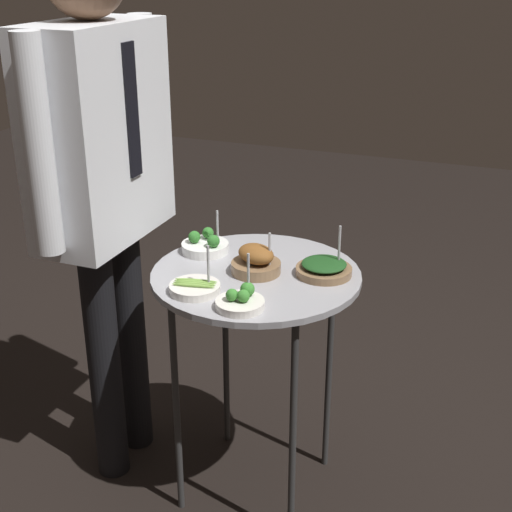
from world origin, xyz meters
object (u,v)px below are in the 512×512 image
Objects in this scene: waiter_figure at (101,160)px; bowl_asparagus_front_left at (195,287)px; bowl_broccoli_back_left at (241,301)px; bowl_roast_mid_left at (256,262)px; serving_cart at (256,294)px; bowl_spinach_near_rim at (324,268)px; bowl_broccoli_front_right at (205,245)px.

bowl_asparagus_front_left is at bearing -112.68° from waiter_figure.
bowl_broccoli_back_left is 1.01× the size of bowl_asparagus_front_left.
bowl_roast_mid_left is 0.09× the size of waiter_figure.
serving_cart is 5.44× the size of bowl_broccoli_back_left.
bowl_spinach_near_rim is at bearing -82.94° from waiter_figure.
bowl_roast_mid_left is 1.01× the size of bowl_broccoli_front_right.
bowl_spinach_near_rim is (0.26, -0.14, 0.00)m from bowl_broccoli_back_left.
bowl_asparagus_front_left is 0.47m from waiter_figure.
serving_cart is 0.46× the size of waiter_figure.
bowl_broccoli_back_left is at bearing -169.44° from bowl_roast_mid_left.
bowl_spinach_near_rim is at bearing -94.25° from bowl_broccoli_front_right.
bowl_broccoli_back_left is (-0.29, -0.24, -0.00)m from bowl_broccoli_front_right.
waiter_figure is (-0.11, 0.27, 0.26)m from bowl_broccoli_front_right.
bowl_spinach_near_rim reaches higher than serving_cart.
bowl_broccoli_back_left is 0.15m from bowl_asparagus_front_left.
bowl_spinach_near_rim is at bearing -72.66° from serving_cart.
bowl_broccoli_front_right reaches higher than serving_cart.
waiter_figure is at bearing 69.65° from bowl_broccoli_back_left.
bowl_roast_mid_left is 0.19m from bowl_spinach_near_rim.
bowl_broccoli_front_right is (0.08, 0.19, 0.09)m from serving_cart.
bowl_broccoli_back_left is at bearing -110.35° from waiter_figure.
waiter_figure is (-0.02, 0.46, 0.35)m from serving_cart.
bowl_broccoli_front_right reaches higher than bowl_roast_mid_left.
bowl_broccoli_back_left is at bearing 152.41° from bowl_spinach_near_rim.
waiter_figure is at bearing 111.95° from bowl_broccoli_front_right.
bowl_spinach_near_rim reaches higher than bowl_broccoli_front_right.
bowl_roast_mid_left is at bearing 10.56° from bowl_broccoli_back_left.
bowl_asparagus_front_left is (0.04, 0.14, -0.01)m from bowl_broccoli_back_left.
bowl_roast_mid_left is at bearing -87.42° from waiter_figure.
bowl_spinach_near_rim reaches higher than bowl_roast_mid_left.
bowl_broccoli_back_left reaches higher than serving_cart.
bowl_broccoli_back_left reaches higher than bowl_broccoli_front_right.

